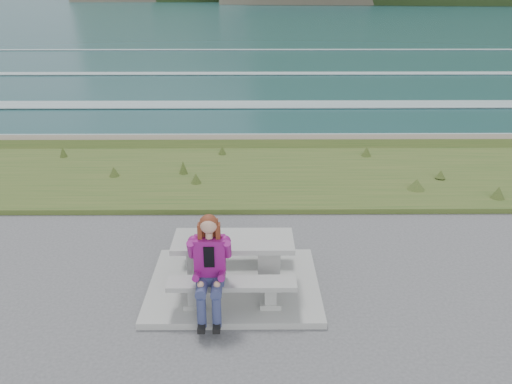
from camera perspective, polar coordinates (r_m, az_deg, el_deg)
concrete_slab at (r=7.88m, az=-2.51°, el=-10.55°), size 2.60×2.10×0.10m
picnic_table at (r=7.56m, az=-2.59°, el=-6.49°), size 1.80×0.75×0.75m
bench_landward at (r=7.08m, az=-2.76°, el=-10.84°), size 1.80×0.35×0.45m
bench_seaward at (r=8.29m, az=-2.40°, el=-5.62°), size 1.80×0.35×0.45m
grass_verge at (r=12.41m, az=-1.74°, el=1.70°), size 160.00×4.50×0.22m
shore_drop at (r=15.17m, az=-1.51°, el=5.47°), size 160.00×0.80×2.20m
ocean at (r=32.31m, az=-0.95°, el=11.09°), size 1600.00×1600.00×0.09m
seated_woman at (r=6.88m, az=-5.30°, el=-10.15°), size 0.42×0.73×1.45m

